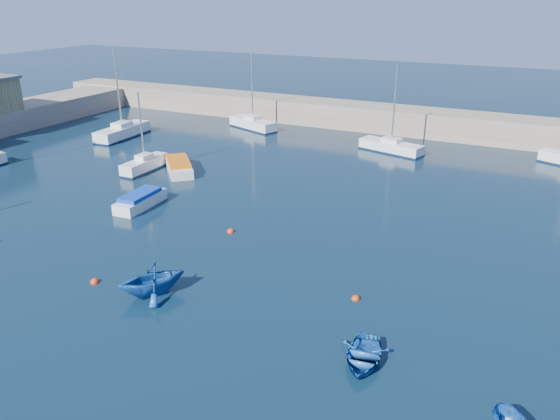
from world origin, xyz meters
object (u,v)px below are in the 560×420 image
at_px(sailboat_4, 123,131).
at_px(motorboat_1, 140,200).
at_px(sailboat_5, 253,123).
at_px(dinghy_center, 363,356).
at_px(sailboat_3, 145,164).
at_px(motorboat_2, 179,166).
at_px(sailboat_6, 391,146).
at_px(dinghy_left, 151,279).

distance_m(sailboat_4, motorboat_1, 21.14).
distance_m(sailboat_4, sailboat_5, 14.16).
xyz_separation_m(sailboat_5, motorboat_1, (4.26, -24.50, -0.11)).
relative_size(motorboat_1, dinghy_center, 1.45).
distance_m(sailboat_3, dinghy_center, 30.37).
height_order(motorboat_1, motorboat_2, motorboat_1).
relative_size(sailboat_5, dinghy_center, 2.69).
height_order(sailboat_3, motorboat_1, sailboat_3).
distance_m(sailboat_5, motorboat_1, 24.87).
xyz_separation_m(sailboat_6, motorboat_1, (-12.31, -21.99, -0.06)).
distance_m(motorboat_1, dinghy_center, 22.33).
relative_size(sailboat_5, motorboat_2, 1.63).
xyz_separation_m(sailboat_6, dinghy_center, (7.66, -31.99, -0.24)).
relative_size(sailboat_4, sailboat_6, 1.13).
bearing_deg(dinghy_left, sailboat_3, 165.67).
relative_size(sailboat_6, dinghy_left, 2.38).
bearing_deg(sailboat_6, sailboat_3, 146.07).
height_order(sailboat_5, sailboat_6, sailboat_5).
height_order(sailboat_3, sailboat_5, sailboat_5).
distance_m(sailboat_4, dinghy_center, 42.88).
relative_size(sailboat_5, motorboat_1, 1.85).
bearing_deg(sailboat_6, motorboat_2, 149.01).
bearing_deg(sailboat_3, sailboat_4, 139.75).
xyz_separation_m(sailboat_6, motorboat_2, (-14.74, -14.02, -0.06)).
xyz_separation_m(motorboat_1, dinghy_center, (19.97, -10.00, -0.19)).
bearing_deg(dinghy_left, sailboat_6, 118.78).
distance_m(motorboat_2, dinghy_left, 20.61).
height_order(sailboat_3, sailboat_6, sailboat_6).
bearing_deg(sailboat_6, dinghy_left, -171.36).
xyz_separation_m(sailboat_5, sailboat_6, (16.57, -2.51, -0.06)).
height_order(sailboat_3, motorboat_2, sailboat_3).
relative_size(sailboat_3, sailboat_5, 0.81).
distance_m(motorboat_2, dinghy_center, 28.72).
height_order(motorboat_2, dinghy_center, motorboat_2).
relative_size(sailboat_3, sailboat_6, 0.82).
height_order(sailboat_5, dinghy_left, sailboat_5).
distance_m(sailboat_3, dinghy_left, 21.43).
xyz_separation_m(sailboat_3, motorboat_1, (5.24, -6.94, -0.07)).
xyz_separation_m(sailboat_4, sailboat_6, (27.13, 6.93, -0.09)).
bearing_deg(dinghy_center, dinghy_left, 168.94).
xyz_separation_m(motorboat_2, dinghy_left, (10.98, -17.44, 0.40)).
relative_size(motorboat_1, dinghy_left, 1.30).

